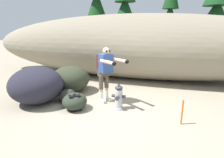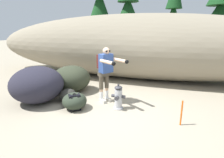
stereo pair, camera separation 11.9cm
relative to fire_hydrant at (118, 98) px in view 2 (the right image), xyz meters
name	(u,v)px [view 2 (the right image)]	position (x,y,z in m)	size (l,w,h in m)	color
ground_plane	(107,113)	(-0.22, -0.30, -0.34)	(56.00, 56.00, 0.04)	gray
dirt_embankment	(137,47)	(-0.22, 3.53, 1.06)	(14.40, 3.20, 2.76)	gray
fire_hydrant	(118,98)	(0.00, 0.00, 0.00)	(0.38, 0.33, 0.71)	#B2B2B7
utility_worker	(106,68)	(-0.49, 0.34, 0.72)	(1.02, 0.87, 1.64)	beige
spare_backpack	(75,102)	(-1.10, -0.45, -0.11)	(0.36, 0.36, 0.47)	black
boulder_large	(71,79)	(-1.99, 0.91, 0.13)	(1.27, 1.32, 0.91)	#2E3424
boulder_mid	(37,84)	(-2.45, -0.27, 0.22)	(1.57, 1.55, 1.08)	#24232F
boulder_small	(75,101)	(-1.15, -0.38, -0.10)	(0.70, 0.67, 0.45)	#293125
boulder_outlier	(68,95)	(-1.60, 0.03, -0.13)	(0.55, 0.48, 0.39)	#292925
pine_tree_far_left	(100,4)	(-4.48, 9.78, 3.66)	(2.54, 2.54, 7.38)	#47331E
pine_tree_left	(128,8)	(-2.21, 9.82, 3.31)	(2.45, 2.45, 6.36)	#47331E
pine_tree_center	(173,14)	(1.07, 10.31, 2.79)	(1.81, 1.81, 5.78)	#47331E
pine_tree_right	(220,12)	(3.97, 9.60, 2.85)	(2.79, 2.79, 5.78)	#47331E
survey_stake	(181,113)	(1.62, -0.41, -0.02)	(0.04, 0.04, 0.60)	#E55914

